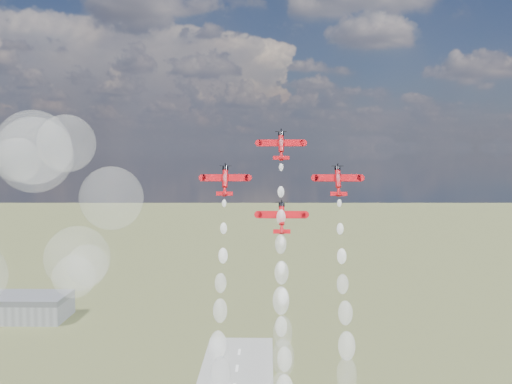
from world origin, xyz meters
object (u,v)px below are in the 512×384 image
object	(u,v)px
hangar	(20,307)
plane_slot	(282,217)
plane_lead	(281,145)
plane_left	(225,180)
plane_right	(338,180)

from	to	relation	value
hangar	plane_slot	size ratio (longest dim) A/B	4.61
plane_lead	plane_left	world-z (taller)	plane_lead
hangar	plane_slot	world-z (taller)	plane_slot
plane_left	plane_slot	bearing A→B (deg)	-17.86
plane_right	plane_left	bearing A→B (deg)	180.00
hangar	plane_lead	xyz separation A→B (m)	(136.06, -167.28, 85.78)
plane_right	plane_slot	world-z (taller)	plane_right
hangar	plane_right	xyz separation A→B (m)	(149.39, -171.58, 77.49)
plane_right	plane_slot	xyz separation A→B (m)	(-13.34, -4.30, -8.29)
plane_slot	plane_lead	bearing A→B (deg)	90.00
plane_slot	hangar	bearing A→B (deg)	127.73
hangar	plane_right	size ratio (longest dim) A/B	4.61
plane_left	plane_right	bearing A→B (deg)	0.00
hangar	plane_slot	xyz separation A→B (m)	(136.06, -175.87, 69.20)
hangar	plane_left	xyz separation A→B (m)	(122.72, -171.58, 77.49)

